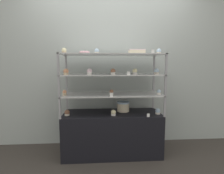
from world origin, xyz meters
TOP-DOWN VIEW (x-y plane):
  - ground_plane at (0.00, 0.00)m, footprint 20.00×20.00m
  - back_wall at (0.00, 0.40)m, footprint 8.00×0.05m
  - display_base at (0.00, 0.00)m, footprint 1.34×0.51m
  - display_riser_lower at (0.00, 0.00)m, footprint 1.34×0.51m
  - display_riser_middle at (0.00, 0.00)m, footprint 1.34×0.51m
  - display_riser_upper at (0.00, 0.00)m, footprint 1.34×0.51m
  - layer_cake_centerpiece at (0.17, 0.07)m, footprint 0.18×0.18m
  - sheet_cake_frosted at (0.33, -0.00)m, footprint 0.21×0.15m
  - cupcake_0 at (-0.60, -0.10)m, footprint 0.07×0.07m
  - cupcake_1 at (0.01, -0.13)m, footprint 0.07×0.07m
  - cupcake_2 at (0.61, -0.11)m, footprint 0.07×0.07m
  - price_tag_0 at (0.45, -0.24)m, footprint 0.04×0.00m
  - cupcake_3 at (-0.63, -0.08)m, footprint 0.05×0.05m
  - cupcake_4 at (-0.01, -0.07)m, footprint 0.05×0.05m
  - cupcake_5 at (0.62, -0.11)m, footprint 0.05×0.05m
  - price_tag_1 at (-0.02, -0.24)m, footprint 0.04×0.00m
  - cupcake_6 at (-0.59, -0.12)m, footprint 0.07×0.07m
  - cupcake_7 at (-0.30, -0.10)m, footprint 0.07×0.07m
  - cupcake_8 at (0.01, -0.08)m, footprint 0.07×0.07m
  - cupcake_9 at (0.30, -0.05)m, footprint 0.07×0.07m
  - cupcake_10 at (0.60, -0.04)m, footprint 0.07×0.07m
  - price_tag_2 at (0.19, -0.24)m, footprint 0.04×0.00m
  - cupcake_11 at (-0.61, -0.09)m, footprint 0.06×0.06m
  - cupcake_12 at (-0.20, -0.05)m, footprint 0.06×0.06m
  - cupcake_13 at (0.62, -0.07)m, footprint 0.06×0.06m
  - price_tag_3 at (0.49, -0.24)m, footprint 0.04×0.00m
  - donut_glazed at (-0.36, 0.01)m, footprint 0.14×0.14m

SIDE VIEW (x-z plane):
  - ground_plane at x=0.00m, z-range 0.00..0.00m
  - display_base at x=0.00m, z-range 0.00..0.59m
  - price_tag_0 at x=0.45m, z-range 0.59..0.63m
  - cupcake_0 at x=-0.60m, z-range 0.59..0.66m
  - cupcake_1 at x=0.01m, z-range 0.59..0.66m
  - cupcake_2 at x=0.61m, z-range 0.59..0.66m
  - layer_cake_centerpiece at x=0.17m, z-range 0.59..0.73m
  - display_riser_lower at x=0.00m, z-range 0.71..0.98m
  - price_tag_1 at x=-0.02m, z-range 0.86..0.90m
  - cupcake_3 at x=-0.63m, z-range 0.86..0.92m
  - cupcake_4 at x=-0.01m, z-range 0.86..0.92m
  - cupcake_5 at x=0.62m, z-range 0.86..0.92m
  - display_riser_middle at x=0.00m, z-range 0.98..1.24m
  - price_tag_2 at x=0.19m, z-range 1.12..1.17m
  - cupcake_6 at x=-0.59m, z-range 1.12..1.20m
  - cupcake_7 at x=-0.30m, z-range 1.12..1.20m
  - cupcake_8 at x=0.01m, z-range 1.12..1.20m
  - cupcake_9 at x=0.30m, z-range 1.12..1.20m
  - cupcake_10 at x=0.60m, z-range 1.12..1.20m
  - back_wall at x=0.00m, z-range 0.00..2.60m
  - display_riser_upper at x=0.00m, z-range 1.24..1.51m
  - donut_glazed at x=-0.36m, z-range 1.39..1.43m
  - price_tag_3 at x=0.49m, z-range 1.39..1.44m
  - sheet_cake_frosted at x=0.33m, z-range 1.39..1.46m
  - cupcake_11 at x=-0.61m, z-range 1.39..1.46m
  - cupcake_12 at x=-0.20m, z-range 1.39..1.46m
  - cupcake_13 at x=0.62m, z-range 1.39..1.46m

